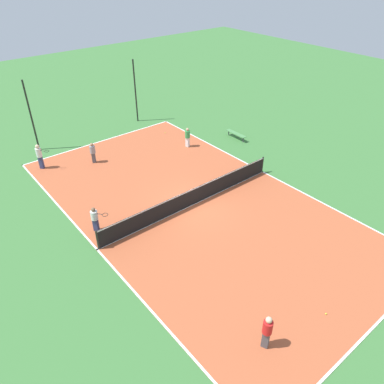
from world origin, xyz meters
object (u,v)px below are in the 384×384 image
(player_far_white, at_px, (95,218))
(tennis_ball_near_net, at_px, (165,133))
(player_near_white, at_px, (39,155))
(tennis_ball_midcourt, at_px, (92,148))
(tennis_net, at_px, (192,197))
(bench, at_px, (236,134))
(player_coach_red, at_px, (267,330))
(tennis_ball_left_sideline, at_px, (326,314))
(player_baseline_gray, at_px, (93,152))
(fence_post_back_left, at_px, (31,116))
(fence_post_back_right, at_px, (135,91))
(player_far_green, at_px, (187,136))

(player_far_white, distance_m, tennis_ball_near_net, 12.35)
(player_near_white, distance_m, tennis_ball_midcourt, 4.03)
(tennis_net, bearing_deg, tennis_ball_near_net, 63.14)
(bench, bearing_deg, tennis_ball_near_net, 41.00)
(player_coach_red, distance_m, tennis_ball_left_sideline, 3.15)
(tennis_ball_left_sideline, bearing_deg, player_baseline_gray, 94.56)
(player_baseline_gray, bearing_deg, tennis_ball_near_net, 134.13)
(tennis_ball_left_sideline, bearing_deg, player_near_white, 103.26)
(tennis_ball_near_net, distance_m, tennis_ball_left_sideline, 18.87)
(fence_post_back_left, bearing_deg, tennis_net, -71.31)
(player_baseline_gray, distance_m, tennis_ball_midcourt, 2.33)
(tennis_ball_near_net, bearing_deg, player_baseline_gray, -172.92)
(tennis_ball_left_sideline, distance_m, fence_post_back_left, 22.10)
(player_coach_red, xyz_separation_m, tennis_ball_left_sideline, (2.97, -0.61, -0.86))
(player_far_white, bearing_deg, fence_post_back_left, 135.22)
(player_far_white, relative_size, fence_post_back_right, 0.28)
(tennis_net, distance_m, tennis_ball_near_net, 9.99)
(player_far_green, relative_size, player_baseline_gray, 1.02)
(bench, bearing_deg, player_coach_red, 138.73)
(bench, bearing_deg, fence_post_back_left, 58.06)
(bench, relative_size, player_near_white, 1.09)
(tennis_ball_near_net, bearing_deg, player_coach_red, -114.75)
(player_far_white, distance_m, tennis_ball_left_sideline, 11.62)
(player_coach_red, bearing_deg, tennis_net, 134.29)
(bench, relative_size, tennis_ball_left_sideline, 27.48)
(bench, xyz_separation_m, tennis_ball_near_net, (-3.64, 4.19, -0.34))
(tennis_ball_near_net, xyz_separation_m, tennis_ball_left_sideline, (-5.12, -18.16, 0.00))
(tennis_ball_midcourt, bearing_deg, tennis_net, -83.45)
(tennis_ball_near_net, height_order, tennis_ball_midcourt, same)
(tennis_ball_midcourt, xyz_separation_m, fence_post_back_right, (5.36, 2.28, 2.47))
(bench, distance_m, player_far_white, 13.82)
(player_near_white, relative_size, player_far_white, 1.21)
(player_far_green, bearing_deg, bench, -119.98)
(player_far_green, distance_m, player_far_white, 10.70)
(player_near_white, bearing_deg, tennis_ball_midcourt, 58.82)
(player_baseline_gray, distance_m, player_coach_red, 16.82)
(player_near_white, bearing_deg, bench, 29.92)
(bench, height_order, player_near_white, player_near_white)
(player_coach_red, bearing_deg, player_far_white, 166.25)
(tennis_net, xyz_separation_m, fence_post_back_left, (-4.20, 12.41, 1.94))
(bench, distance_m, player_far_green, 3.95)
(tennis_net, distance_m, fence_post_back_left, 13.25)
(tennis_ball_near_net, bearing_deg, player_far_green, -91.70)
(player_far_white, distance_m, player_coach_red, 10.15)
(player_far_green, relative_size, fence_post_back_right, 0.29)
(tennis_net, bearing_deg, fence_post_back_right, 71.31)
(player_far_green, bearing_deg, fence_post_back_left, 41.55)
(fence_post_back_right, bearing_deg, tennis_ball_left_sideline, -102.51)
(player_near_white, xyz_separation_m, fence_post_back_left, (0.84, 2.89, 1.52))
(player_far_green, height_order, player_baseline_gray, player_far_green)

